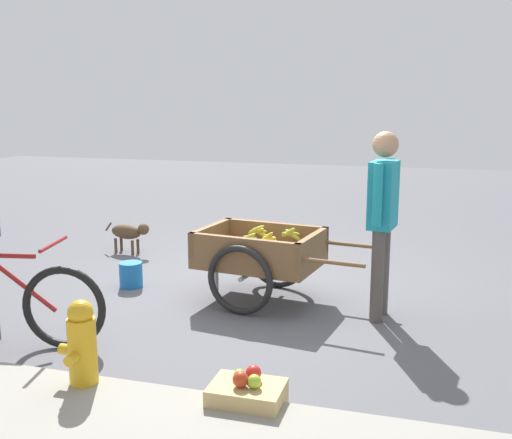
# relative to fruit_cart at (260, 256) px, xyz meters

# --- Properties ---
(ground_plane) EXTENTS (24.00, 24.00, 0.00)m
(ground_plane) POSITION_rel_fruit_cart_xyz_m (0.15, -0.30, -0.44)
(ground_plane) COLOR #56565B
(fruit_cart) EXTENTS (1.74, 1.02, 0.72)m
(fruit_cart) POSITION_rel_fruit_cart_xyz_m (0.00, 0.00, 0.00)
(fruit_cart) COLOR brown
(fruit_cart) RESTS_ON ground
(vendor_person) EXTENTS (0.25, 0.56, 1.63)m
(vendor_person) POSITION_rel_fruit_cart_xyz_m (-1.14, 0.16, 0.55)
(vendor_person) COLOR #4C4742
(vendor_person) RESTS_ON ground
(bicycle) EXTENTS (1.64, 0.50, 0.85)m
(bicycle) POSITION_rel_fruit_cart_xyz_m (1.62, 1.62, -0.08)
(bicycle) COLOR black
(bicycle) RESTS_ON ground
(dog) EXTENTS (0.67, 0.26, 0.40)m
(dog) POSITION_rel_fruit_cart_xyz_m (2.07, -1.28, -0.17)
(dog) COLOR #4C3823
(dog) RESTS_ON ground
(fire_hydrant) EXTENTS (0.25, 0.25, 0.67)m
(fire_hydrant) POSITION_rel_fruit_cart_xyz_m (0.54, 2.21, -0.10)
(fire_hydrant) COLOR gold
(fire_hydrant) RESTS_ON ground
(plastic_bucket) EXTENTS (0.24, 0.24, 0.26)m
(plastic_bucket) POSITION_rel_fruit_cart_xyz_m (1.39, -0.03, -0.31)
(plastic_bucket) COLOR #1966B2
(plastic_bucket) RESTS_ON ground
(apple_crate) EXTENTS (0.44, 0.32, 0.32)m
(apple_crate) POSITION_rel_fruit_cart_xyz_m (-0.53, 2.14, -0.31)
(apple_crate) COLOR tan
(apple_crate) RESTS_ON ground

